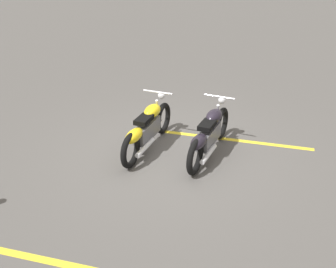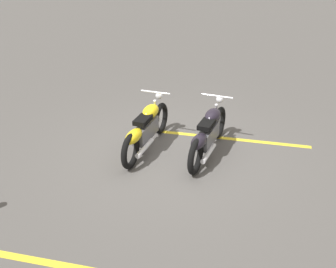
{
  "view_description": "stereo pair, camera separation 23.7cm",
  "coord_description": "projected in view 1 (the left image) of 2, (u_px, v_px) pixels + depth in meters",
  "views": [
    {
      "loc": [
        6.71,
        2.22,
        3.86
      ],
      "look_at": [
        0.49,
        0.0,
        0.65
      ],
      "focal_mm": 43.96,
      "sensor_mm": 36.0,
      "label": 1
    },
    {
      "loc": [
        6.78,
        1.99,
        3.86
      ],
      "look_at": [
        0.49,
        0.0,
        0.65
      ],
      "focal_mm": 43.96,
      "sensor_mm": 36.0,
      "label": 2
    }
  ],
  "objects": [
    {
      "name": "motorcycle_bright_foreground",
      "position": [
        147.0,
        128.0,
        8.0
      ],
      "size": [
        2.23,
        0.62,
        1.04
      ],
      "rotation": [
        0.0,
        0.0,
        3.11
      ],
      "color": "black",
      "rests_on": "ground"
    },
    {
      "name": "ground_plane",
      "position": [
        176.0,
        154.0,
        8.04
      ],
      "size": [
        60.0,
        60.0,
        0.0
      ],
      "primitive_type": "plane",
      "color": "#514F4C"
    },
    {
      "name": "motorcycle_dark_foreground",
      "position": [
        209.0,
        134.0,
        7.77
      ],
      "size": [
        2.23,
        0.62,
        1.04
      ],
      "rotation": [
        0.0,
        0.0,
        3.06
      ],
      "color": "black",
      "rests_on": "ground"
    },
    {
      "name": "parking_stripe_mid",
      "position": [
        29.0,
        257.0,
        5.47
      ],
      "size": [
        0.34,
        3.2,
        0.01
      ],
      "primitive_type": "cube",
      "rotation": [
        0.0,
        0.0,
        1.64
      ],
      "color": "yellow",
      "rests_on": "ground"
    },
    {
      "name": "parking_stripe_near",
      "position": [
        234.0,
        140.0,
        8.57
      ],
      "size": [
        0.34,
        3.2,
        0.01
      ],
      "primitive_type": "cube",
      "rotation": [
        0.0,
        0.0,
        1.64
      ],
      "color": "yellow",
      "rests_on": "ground"
    }
  ]
}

